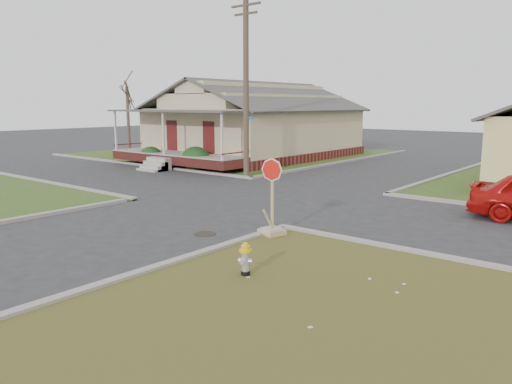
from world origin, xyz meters
The scene contains 11 objects.
ground centered at (0.00, 0.00, 0.00)m, with size 120.00×120.00×0.00m, color #2A2A2C.
verge_far_left centered at (-13.00, 18.00, 0.03)m, with size 19.00×19.00×0.05m, color #2F4D1B.
curbs centered at (0.00, 5.00, 0.00)m, with size 80.00×40.00×0.12m, color gray, non-canonical shape.
manhole centered at (2.20, -0.50, 0.01)m, with size 0.64×0.64×0.01m, color black.
corner_house centered at (-10.00, 16.68, 2.28)m, with size 10.10×15.50×5.30m.
utility_pole centered at (-4.20, 8.90, 4.66)m, with size 1.80×0.28×9.00m.
tree_far_left centered at (-18.00, 12.00, 2.50)m, with size 0.22×0.22×4.90m, color #413225.
fire_hydrant centered at (5.45, -2.52, 0.45)m, with size 0.27×0.27×0.73m.
stop_sign centered at (3.82, 0.55, 0.52)m, with size 0.62×0.60×2.17m.
hedge_left centered at (-11.77, 8.92, 0.61)m, with size 1.46×1.20×1.12m, color #163E16.
hedge_right centered at (-8.22, 9.21, 0.66)m, with size 1.60×1.31×1.22m, color #163E16.
Camera 1 is at (12.11, -10.35, 3.68)m, focal length 35.00 mm.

